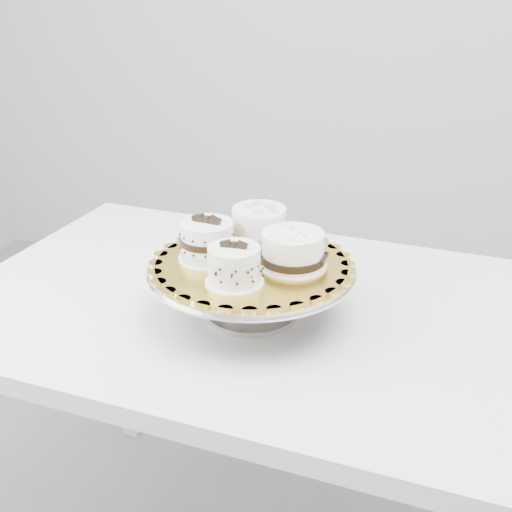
% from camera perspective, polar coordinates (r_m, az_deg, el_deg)
% --- Properties ---
extents(table, '(1.26, 0.92, 0.75)m').
position_cam_1_polar(table, '(1.33, -0.65, -7.00)').
color(table, white).
rests_on(table, floor).
extents(cake_stand, '(0.39, 0.39, 0.10)m').
position_cam_1_polar(cake_stand, '(1.20, -0.39, -2.23)').
color(cake_stand, gray).
rests_on(cake_stand, table).
extents(cake_board, '(0.46, 0.46, 0.01)m').
position_cam_1_polar(cake_board, '(1.18, -0.40, -0.70)').
color(cake_board, gold).
rests_on(cake_board, cake_stand).
extents(cake_swirl, '(0.10, 0.10, 0.08)m').
position_cam_1_polar(cake_swirl, '(1.10, -1.95, -0.89)').
color(cake_swirl, white).
rests_on(cake_swirl, cake_board).
extents(cake_banded, '(0.11, 0.11, 0.09)m').
position_cam_1_polar(cake_banded, '(1.19, -4.35, 1.26)').
color(cake_banded, white).
rests_on(cake_banded, cake_board).
extents(cake_dots, '(0.13, 0.13, 0.08)m').
position_cam_1_polar(cake_dots, '(1.24, 0.28, 2.64)').
color(cake_dots, white).
rests_on(cake_dots, cake_board).
extents(cake_ribbon, '(0.13, 0.12, 0.07)m').
position_cam_1_polar(cake_ribbon, '(1.16, 3.36, 0.49)').
color(cake_ribbon, white).
rests_on(cake_ribbon, cake_board).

